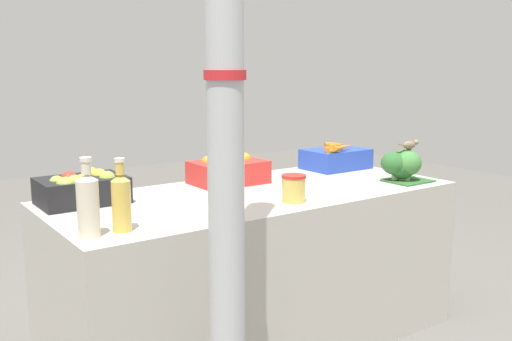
{
  "coord_description": "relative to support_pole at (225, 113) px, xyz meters",
  "views": [
    {
      "loc": [
        -1.5,
        -2.11,
        1.31
      ],
      "look_at": [
        0.0,
        0.0,
        0.84
      ],
      "focal_mm": 40.0,
      "sensor_mm": 36.0,
      "label": 1
    }
  ],
  "objects": [
    {
      "name": "ground_plane",
      "position": [
        0.55,
        0.62,
        -1.17
      ],
      "size": [
        10.0,
        10.0,
        0.0
      ],
      "primitive_type": "plane",
      "color": "#605E59"
    },
    {
      "name": "market_table",
      "position": [
        0.55,
        0.62,
        -0.8
      ],
      "size": [
        1.9,
        0.81,
        0.74
      ],
      "primitive_type": "cube",
      "color": "#B7B2A8",
      "rests_on": "ground_plane"
    },
    {
      "name": "support_pole",
      "position": [
        0.0,
        0.0,
        0.0
      ],
      "size": [
        0.13,
        0.13,
        2.34
      ],
      "color": "#B7BABF",
      "rests_on": "ground_plane"
    },
    {
      "name": "apple_crate",
      "position": [
        -0.18,
        0.85,
        -0.37
      ],
      "size": [
        0.35,
        0.25,
        0.14
      ],
      "color": "black",
      "rests_on": "market_table"
    },
    {
      "name": "orange_crate",
      "position": [
        0.55,
        0.85,
        -0.36
      ],
      "size": [
        0.35,
        0.25,
        0.15
      ],
      "color": "red",
      "rests_on": "market_table"
    },
    {
      "name": "carrot_crate",
      "position": [
        1.28,
        0.85,
        -0.37
      ],
      "size": [
        0.35,
        0.25,
        0.15
      ],
      "color": "#2847B7",
      "rests_on": "market_table"
    },
    {
      "name": "broccoli_pile",
      "position": [
        1.3,
        0.39,
        -0.34
      ],
      "size": [
        0.23,
        0.21,
        0.16
      ],
      "color": "#2D602D",
      "rests_on": "market_table"
    },
    {
      "name": "juice_bottle_cloudy",
      "position": [
        -0.33,
        0.36,
        -0.31
      ],
      "size": [
        0.08,
        0.08,
        0.27
      ],
      "color": "beige",
      "rests_on": "market_table"
    },
    {
      "name": "juice_bottle_golden",
      "position": [
        -0.21,
        0.36,
        -0.32
      ],
      "size": [
        0.07,
        0.07,
        0.26
      ],
      "color": "gold",
      "rests_on": "market_table"
    },
    {
      "name": "pickle_jar",
      "position": [
        0.57,
        0.35,
        -0.37
      ],
      "size": [
        0.11,
        0.11,
        0.12
      ],
      "color": "#DBBC56",
      "rests_on": "market_table"
    },
    {
      "name": "sparrow_bird",
      "position": [
        1.32,
        0.37,
        -0.24
      ],
      "size": [
        0.14,
        0.05,
        0.05
      ],
      "rotation": [
        0.0,
        0.0,
        -0.19
      ],
      "color": "#4C3D2D",
      "rests_on": "broccoli_pile"
    }
  ]
}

